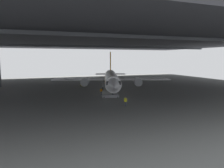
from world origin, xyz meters
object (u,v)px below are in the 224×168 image
Objects in this scene: boarding_stairs at (110,94)px; baggage_tug at (83,85)px; airplane_main at (111,79)px; crew_worker_near_nose at (126,101)px; crew_worker_by_stairs at (101,91)px.

baggage_tug is (-1.57, 20.23, -0.19)m from boarding_stairs.
airplane_main is 12.88m from baggage_tug.
crew_worker_near_nose reaches higher than crew_worker_by_stairs.
boarding_stairs is at bearing -85.56° from baggage_tug.
crew_worker_by_stairs is at bearing 104.73° from boarding_stairs.
crew_worker_near_nose reaches higher than baggage_tug.
baggage_tug is at bearing 91.95° from crew_worker_near_nose.
crew_worker_by_stairs is at bearing -131.61° from airplane_main.
boarding_stairs reaches higher than crew_worker_by_stairs.
airplane_main is 18.85m from crew_worker_near_nose.
crew_worker_near_nose is 0.77× the size of baggage_tug.
crew_worker_by_stairs is at bearing -87.92° from baggage_tug.
airplane_main is 7.10m from crew_worker_by_stairs.
boarding_stairs is 2.57× the size of crew_worker_near_nose.
baggage_tug is (-5.05, 11.52, -2.77)m from airplane_main.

